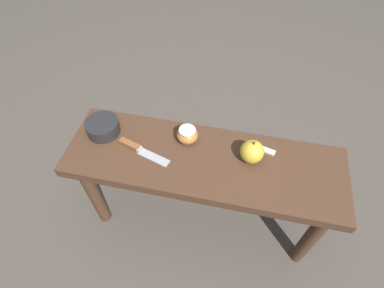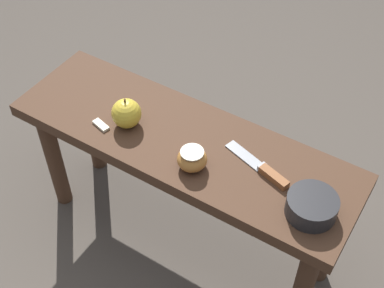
# 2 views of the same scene
# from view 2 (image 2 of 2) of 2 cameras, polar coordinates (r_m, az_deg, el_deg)

# --- Properties ---
(ground_plane) EXTENTS (8.00, 8.00, 0.00)m
(ground_plane) POSITION_cam_2_polar(r_m,az_deg,el_deg) (1.87, -0.83, -9.56)
(ground_plane) COLOR #4C443D
(wooden_bench) EXTENTS (1.03, 0.32, 0.48)m
(wooden_bench) POSITION_cam_2_polar(r_m,az_deg,el_deg) (1.56, -0.98, -1.59)
(wooden_bench) COLOR #472D1E
(wooden_bench) RESTS_ON ground_plane
(knife) EXTENTS (0.21, 0.09, 0.02)m
(knife) POSITION_cam_2_polar(r_m,az_deg,el_deg) (1.42, 7.86, -2.81)
(knife) COLOR #9EA0A5
(knife) RESTS_ON wooden_bench
(apple_whole) EXTENTS (0.09, 0.09, 0.10)m
(apple_whole) POSITION_cam_2_polar(r_m,az_deg,el_deg) (1.52, -7.01, 3.26)
(apple_whole) COLOR gold
(apple_whole) RESTS_ON wooden_bench
(apple_cut) EXTENTS (0.08, 0.08, 0.06)m
(apple_cut) POSITION_cam_2_polar(r_m,az_deg,el_deg) (1.41, 0.01, -1.61)
(apple_cut) COLOR #B27233
(apple_cut) RESTS_ON wooden_bench
(apple_slice_near_knife) EXTENTS (0.06, 0.03, 0.01)m
(apple_slice_near_knife) POSITION_cam_2_polar(r_m,az_deg,el_deg) (1.55, -9.69, 2.00)
(apple_slice_near_knife) COLOR silver
(apple_slice_near_knife) RESTS_ON wooden_bench
(bowl) EXTENTS (0.13, 0.13, 0.05)m
(bowl) POSITION_cam_2_polar(r_m,az_deg,el_deg) (1.35, 12.66, -6.48)
(bowl) COLOR #232326
(bowl) RESTS_ON wooden_bench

